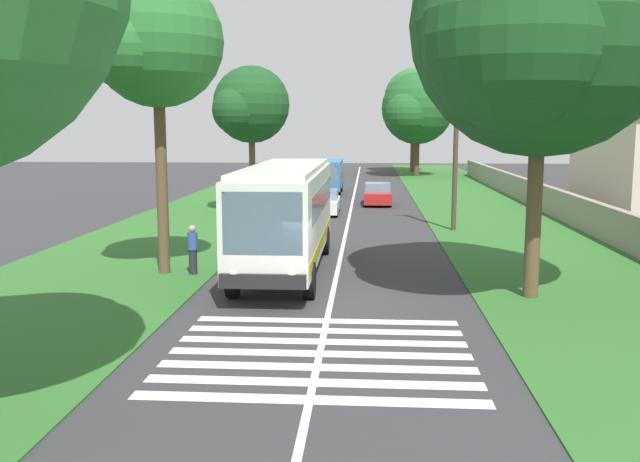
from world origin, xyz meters
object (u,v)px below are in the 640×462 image
Objects in this scene: trailing_car_1 at (378,194)px; roadside_tree_right_1 at (534,33)px; roadside_tree_left_0 at (250,107)px; utility_pole at (456,135)px; trailing_minibus_0 at (328,174)px; roadside_tree_left_1 at (155,45)px; pedestrian at (193,249)px; trailing_car_0 at (324,203)px; roadside_tree_right_2 at (412,100)px; roadside_tree_right_0 at (416,111)px; coach_bus at (286,211)px.

roadside_tree_right_1 is (-25.11, -4.03, 7.02)m from trailing_car_1.
roadside_tree_left_0 is 13.30m from utility_pole.
trailing_minibus_0 is 30.56m from roadside_tree_left_1.
roadside_tree_left_1 is (-22.43, 7.74, 7.07)m from trailing_car_1.
trailing_car_1 is 2.54× the size of pedestrian.
roadside_tree_right_2 is (38.99, -7.38, 7.39)m from trailing_car_0.
roadside_tree_right_0 reaches higher than roadside_tree_left_0.
roadside_tree_left_1 is 1.12× the size of utility_pole.
pedestrian is at bearing 169.00° from trailing_car_0.
pedestrian is (-29.88, 2.90, -0.64)m from trailing_minibus_0.
trailing_car_1 is 28.10m from roadside_tree_right_0.
trailing_car_1 is 10.42m from roadside_tree_left_0.
trailing_car_1 is 0.37× the size of roadside_tree_right_1.
coach_bus is at bearing -179.58° from trailing_minibus_0.
roadside_tree_right_1 is 6.86× the size of pedestrian.
trailing_car_0 is 2.54× the size of pedestrian.
roadside_tree_left_1 is 0.87× the size of roadside_tree_right_1.
roadside_tree_left_1 is at bearing 179.57° from roadside_tree_left_0.
coach_bus reaches higher than pedestrian.
roadside_tree_left_1 is at bearing 98.60° from coach_bus.
roadside_tree_right_2 is 57.91m from pedestrian.
trailing_minibus_0 is 33.80m from roadside_tree_right_1.
roadside_tree_right_0 is 38.70m from utility_pole.
utility_pole is (10.28, -7.05, 2.52)m from coach_bus.
roadside_tree_right_2 is at bearing -10.80° from pedestrian.
coach_bus reaches higher than trailing_car_0.
pedestrian is at bearing -101.56° from roadside_tree_left_1.
trailing_minibus_0 reaches higher than trailing_car_1.
roadside_tree_right_2 is at bearing -0.15° from roadside_tree_right_1.
roadside_tree_right_1 is at bearing -150.59° from roadside_tree_left_0.
roadside_tree_left_1 is 5.94× the size of pedestrian.
pedestrian is at bearing -176.80° from roadside_tree_left_0.
roadside_tree_right_1 is (-2.68, -11.77, -0.04)m from roadside_tree_left_1.
trailing_car_0 is at bearing -99.56° from roadside_tree_left_0.
utility_pole is at bearing 179.16° from roadside_tree_right_0.
coach_bus is 2.60× the size of trailing_car_0.
roadside_tree_left_0 reaches higher than trailing_minibus_0.
roadside_tree_left_1 is at bearing 166.52° from roadside_tree_right_0.
roadside_tree_left_1 is at bearing 168.03° from roadside_tree_right_2.
utility_pole reaches higher than pedestrian.
trailing_car_1 is 12.70m from utility_pole.
trailing_car_0 and trailing_car_1 have the same top height.
trailing_minibus_0 is at bearing 21.21° from utility_pole.
trailing_minibus_0 is 0.57× the size of roadside_tree_right_0.
trailing_car_0 is at bearing 169.29° from roadside_tree_right_2.
trailing_car_0 is 0.48× the size of utility_pole.
trailing_minibus_0 is at bearing -7.78° from roadside_tree_left_1.
coach_bus is 1.86× the size of trailing_minibus_0.
roadside_tree_right_2 reaches higher than utility_pole.
trailing_car_1 is at bearing 17.25° from utility_pole.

